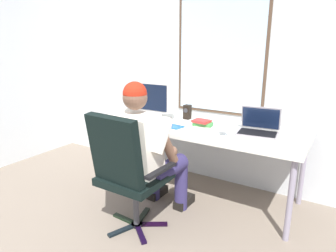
# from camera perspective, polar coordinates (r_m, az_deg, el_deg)

# --- Properties ---
(wall_rear) EXTENTS (4.80, 0.08, 2.82)m
(wall_rear) POSITION_cam_1_polar(r_m,az_deg,el_deg) (3.17, 9.38, 14.04)
(wall_rear) COLOR silver
(wall_rear) RESTS_ON ground
(desk) EXTENTS (1.89, 0.77, 0.72)m
(desk) POSITION_cam_1_polar(r_m,az_deg,el_deg) (2.84, 6.98, -1.08)
(desk) COLOR gray
(desk) RESTS_ON ground
(office_chair) EXTENTS (0.59, 0.55, 1.00)m
(office_chair) POSITION_cam_1_polar(r_m,az_deg,el_deg) (2.28, -8.31, -8.09)
(office_chair) COLOR black
(office_chair) RESTS_ON ground
(person_seated) EXTENTS (0.54, 0.75, 1.22)m
(person_seated) POSITION_cam_1_polar(r_m,az_deg,el_deg) (2.44, -4.22, -4.62)
(person_seated) COLOR navy
(person_seated) RESTS_ON ground
(crt_monitor) EXTENTS (0.40, 0.22, 0.39)m
(crt_monitor) POSITION_cam_1_polar(r_m,az_deg,el_deg) (3.05, -2.44, 5.58)
(crt_monitor) COLOR beige
(crt_monitor) RESTS_ON desk
(laptop) EXTENTS (0.37, 0.32, 0.23)m
(laptop) POSITION_cam_1_polar(r_m,az_deg,el_deg) (2.71, 17.39, -0.05)
(laptop) COLOR gray
(laptop) RESTS_ON desk
(wine_glass) EXTENTS (0.07, 0.07, 0.13)m
(wine_glass) POSITION_cam_1_polar(r_m,az_deg,el_deg) (2.52, 11.22, -0.01)
(wine_glass) COLOR silver
(wine_glass) RESTS_ON desk
(desk_speaker) EXTENTS (0.07, 0.08, 0.15)m
(desk_speaker) POSITION_cam_1_polar(r_m,az_deg,el_deg) (3.08, 3.80, 2.77)
(desk_speaker) COLOR black
(desk_speaker) RESTS_ON desk
(book_stack) EXTENTS (0.19, 0.14, 0.06)m
(book_stack) POSITION_cam_1_polar(r_m,az_deg,el_deg) (2.84, 6.75, 0.64)
(book_stack) COLOR #3A8640
(book_stack) RESTS_ON desk
(cd_case) EXTENTS (0.16, 0.15, 0.01)m
(cd_case) POSITION_cam_1_polar(r_m,az_deg,el_deg) (2.77, 1.34, -0.14)
(cd_case) COLOR blue
(cd_case) RESTS_ON desk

